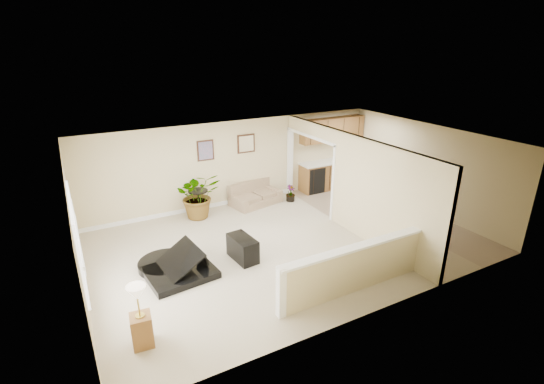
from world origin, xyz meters
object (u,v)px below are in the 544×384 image
accent_table (199,200)px  palm_plant (198,195)px  piano (175,251)px  loveseat (255,193)px  piano_bench (243,248)px  lamp_stand (141,321)px  small_plant (290,194)px

accent_table → palm_plant: size_ratio=0.60×
piano → loveseat: piano is taller
piano → accent_table: piano is taller
piano → palm_plant: bearing=55.6°
loveseat → palm_plant: palm_plant is taller
piano → piano_bench: size_ratio=2.16×
piano → piano_bench: bearing=-11.6°
piano_bench → loveseat: loveseat is taller
palm_plant → loveseat: bearing=5.4°
piano_bench → lamp_stand: bearing=-146.2°
piano → palm_plant: (1.36, 2.53, 0.11)m
loveseat → piano: bearing=-151.4°
loveseat → small_plant: bearing=-31.0°
accent_table → lamp_stand: (-2.41, -4.38, -0.03)m
piano_bench → accent_table: accent_table is taller
piano → loveseat: size_ratio=1.06×
small_plant → loveseat: bearing=160.8°
accent_table → palm_plant: palm_plant is taller
palm_plant → small_plant: bearing=-3.8°
piano → accent_table: (1.35, 2.55, -0.03)m
loveseat → lamp_stand: lamp_stand is taller
piano_bench → loveseat: size_ratio=0.49×
palm_plant → lamp_stand: (-2.41, -4.36, -0.18)m
piano_bench → palm_plant: bearing=92.4°
piano → loveseat: bearing=34.3°
palm_plant → small_plant: palm_plant is taller
palm_plant → small_plant: size_ratio=2.61×
accent_table → small_plant: size_ratio=1.55×
piano → small_plant: size_ratio=3.43×
piano_bench → palm_plant: (-0.11, 2.67, 0.38)m
piano_bench → loveseat: bearing=59.2°
accent_table → small_plant: 2.86m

